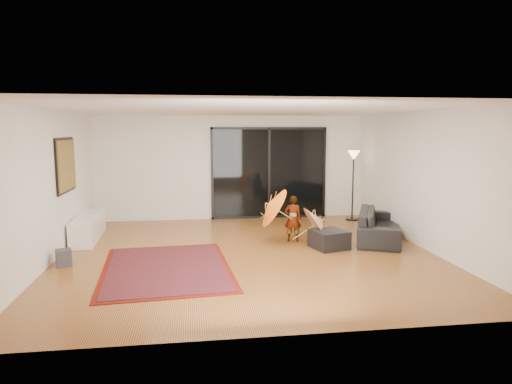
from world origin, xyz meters
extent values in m
plane|color=#A9632E|center=(0.00, 0.00, 0.00)|extent=(7.00, 7.00, 0.00)
plane|color=white|center=(0.00, 0.00, 2.70)|extent=(7.00, 7.00, 0.00)
plane|color=silver|center=(0.00, 3.50, 1.35)|extent=(7.00, 0.00, 7.00)
plane|color=silver|center=(0.00, -3.50, 1.35)|extent=(7.00, 0.00, 7.00)
plane|color=silver|center=(-3.50, 0.00, 1.35)|extent=(0.00, 7.00, 7.00)
plane|color=silver|center=(3.50, 0.00, 1.35)|extent=(0.00, 7.00, 7.00)
cube|color=black|center=(1.00, 3.47, 1.20)|extent=(3.00, 0.04, 2.40)
cube|color=black|center=(1.00, 3.45, 2.37)|extent=(3.06, 0.06, 0.06)
cube|color=black|center=(1.00, 3.45, 0.03)|extent=(3.06, 0.06, 0.06)
cube|color=black|center=(1.00, 3.45, 1.20)|extent=(0.06, 0.06, 2.40)
cube|color=black|center=(-3.48, 1.00, 1.65)|extent=(0.02, 1.28, 1.08)
cube|color=#22552B|center=(-3.46, 1.00, 1.65)|extent=(0.03, 1.18, 0.98)
cube|color=white|center=(-3.25, 1.63, 0.25)|extent=(0.52, 1.84, 0.51)
cube|color=#424244|center=(-3.25, -0.31, 0.14)|extent=(0.32, 0.32, 0.29)
cube|color=#5D1107|center=(-1.48, -0.72, 0.01)|extent=(2.33, 3.10, 0.01)
cube|color=maroon|center=(-1.48, -0.72, 0.01)|extent=(2.15, 2.93, 0.02)
imported|color=black|center=(2.95, 0.76, 0.32)|extent=(1.64, 2.32, 0.63)
cube|color=black|center=(1.65, 0.18, 0.18)|extent=(0.78, 0.78, 0.36)
cylinder|color=black|center=(3.10, 2.87, 0.02)|extent=(0.31, 0.31, 0.03)
cylinder|color=black|center=(3.10, 2.87, 0.83)|extent=(0.04, 0.04, 1.66)
cone|color=#FFD899|center=(3.10, 2.87, 1.68)|extent=(0.31, 0.31, 0.24)
imported|color=#999999|center=(1.06, 0.84, 0.49)|extent=(0.39, 0.30, 0.98)
cone|color=#FF660D|center=(0.51, 0.79, 0.73)|extent=(0.62, 0.89, 0.85)
cylinder|color=#A48B46|center=(0.51, 0.79, 0.40)|extent=(0.44, 0.02, 0.29)
cylinder|color=#A48B46|center=(0.51, 0.79, 0.84)|extent=(0.06, 0.02, 0.05)
cone|color=white|center=(1.66, 0.69, 0.51)|extent=(0.61, 0.86, 0.83)
cylinder|color=#A48B46|center=(1.66, 0.69, 0.13)|extent=(0.48, 0.02, 0.31)
cylinder|color=#A48B46|center=(1.66, 0.69, 0.62)|extent=(0.06, 0.02, 0.05)
camera|label=1|loc=(-1.02, -8.36, 2.35)|focal=32.00mm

